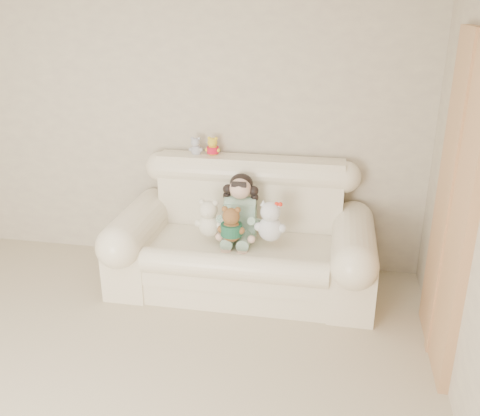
# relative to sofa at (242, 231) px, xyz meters

# --- Properties ---
(wall_back) EXTENTS (4.50, 0.00, 4.50)m
(wall_back) POSITION_rel_sofa_xyz_m (-0.78, 0.50, 0.78)
(wall_back) COLOR tan
(wall_back) RESTS_ON ground
(sofa) EXTENTS (2.10, 0.95, 1.03)m
(sofa) POSITION_rel_sofa_xyz_m (0.00, 0.00, 0.00)
(sofa) COLOR beige
(sofa) RESTS_ON floor
(door_panel) EXTENTS (0.06, 0.90, 2.10)m
(door_panel) POSITION_rel_sofa_xyz_m (1.44, -0.60, 0.54)
(door_panel) COLOR #B97E4F
(door_panel) RESTS_ON floor
(seated_child) EXTENTS (0.35, 0.42, 0.55)m
(seated_child) POSITION_rel_sofa_xyz_m (-0.03, 0.08, 0.18)
(seated_child) COLOR #2A7145
(seated_child) RESTS_ON sofa
(brown_teddy) EXTENTS (0.22, 0.18, 0.33)m
(brown_teddy) POSITION_rel_sofa_xyz_m (-0.05, -0.17, 0.15)
(brown_teddy) COLOR brown
(brown_teddy) RESTS_ON sofa
(white_cat) EXTENTS (0.26, 0.20, 0.39)m
(white_cat) POSITION_rel_sofa_xyz_m (0.24, -0.10, 0.18)
(white_cat) COLOR white
(white_cat) RESTS_ON sofa
(cream_teddy) EXTENTS (0.26, 0.21, 0.36)m
(cream_teddy) POSITION_rel_sofa_xyz_m (-0.25, -0.11, 0.16)
(cream_teddy) COLOR white
(cream_teddy) RESTS_ON sofa
(yellow_mini_bear) EXTENTS (0.14, 0.11, 0.20)m
(yellow_mini_bear) POSITION_rel_sofa_xyz_m (-0.32, 0.38, 0.60)
(yellow_mini_bear) COLOR yellow
(yellow_mini_bear) RESTS_ON sofa
(grey_mini_plush) EXTENTS (0.15, 0.13, 0.19)m
(grey_mini_plush) POSITION_rel_sofa_xyz_m (-0.47, 0.37, 0.59)
(grey_mini_plush) COLOR silver
(grey_mini_plush) RESTS_ON sofa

